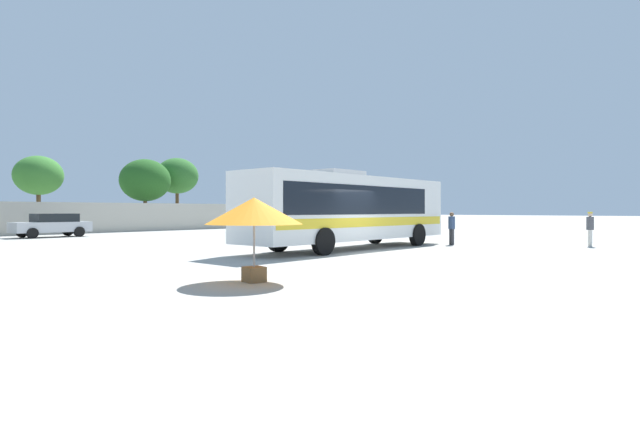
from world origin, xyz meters
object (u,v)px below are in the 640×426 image
Objects in this scene: passenger_waiting_on_apron at (590,227)px; coach_bus_white_yellow at (348,207)px; roadside_tree_right at (177,176)px; attendant_by_bus_door at (452,226)px; vendor_umbrella_near_gate_orange at (254,212)px; roadside_tree_midright at (145,180)px; parked_car_second_silver at (52,225)px; roadside_tree_midleft at (38,176)px.

coach_bus_white_yellow is at bearing 138.65° from passenger_waiting_on_apron.
roadside_tree_right is at bearing 71.08° from coach_bus_white_yellow.
vendor_umbrella_near_gate_orange is at bearing -171.03° from attendant_by_bus_door.
roadside_tree_right is (19.08, 32.79, 3.30)m from vendor_umbrella_near_gate_orange.
roadside_tree_midright is (0.49, 29.46, 3.42)m from attendant_by_bus_door.
passenger_waiting_on_apron is at bearing -85.47° from roadside_tree_midright.
roadside_tree_midleft is at bearing 75.41° from parked_car_second_silver.
roadside_tree_midright reaches higher than passenger_waiting_on_apron.
roadside_tree_right is at bearing 14.60° from roadside_tree_midright.
roadside_tree_midright reaches higher than parked_car_second_silver.
passenger_waiting_on_apron is 0.26× the size of roadside_tree_midright.
attendant_by_bus_door is 0.24× the size of roadside_tree_right.
parked_car_second_silver is 0.71× the size of roadside_tree_midright.
parked_car_second_silver is (-13.27, 27.41, -0.13)m from passenger_waiting_on_apron.
roadside_tree_right is at bearing 88.21° from passenger_waiting_on_apron.
parked_car_second_silver is at bearing -149.74° from roadside_tree_right.
vendor_umbrella_near_gate_orange is (-17.96, 3.02, 0.73)m from passenger_waiting_on_apron.
passenger_waiting_on_apron is 37.70m from roadside_tree_midleft.
roadside_tree_midright is 0.93× the size of roadside_tree_right.
vendor_umbrella_near_gate_orange is 24.85m from parked_car_second_silver.
vendor_umbrella_near_gate_orange reaches higher than parked_car_second_silver.
coach_bus_white_yellow is at bearing -102.05° from roadside_tree_midright.
vendor_umbrella_near_gate_orange is (-9.39, -4.53, -0.16)m from coach_bus_white_yellow.
passenger_waiting_on_apron is 0.70× the size of vendor_umbrella_near_gate_orange.
passenger_waiting_on_apron reaches higher than parked_car_second_silver.
roadside_tree_midleft is at bearing 172.63° from roadside_tree_midright.
vendor_umbrella_near_gate_orange is 0.52× the size of parked_car_second_silver.
coach_bus_white_yellow is 28.55m from roadside_tree_midleft.
roadside_tree_midright is 4.05m from roadside_tree_right.
coach_bus_white_yellow is 1.75× the size of roadside_tree_right.
roadside_tree_midleft is (6.89, 32.86, 2.70)m from vendor_umbrella_near_gate_orange.
attendant_by_bus_door is 24.24m from parked_car_second_silver.
attendant_by_bus_door is at bearing -90.95° from roadside_tree_midright.
roadside_tree_right is at bearing 81.85° from attendant_by_bus_door.
coach_bus_white_yellow is 1.88× the size of roadside_tree_midright.
roadside_tree_right reaches higher than passenger_waiting_on_apron.
passenger_waiting_on_apron is 36.05m from roadside_tree_right.
coach_bus_white_yellow is 27.98m from roadside_tree_midright.
attendant_by_bus_door is at bearing -65.55° from parked_car_second_silver.
coach_bus_white_yellow reaches higher than vendor_umbrella_near_gate_orange.
attendant_by_bus_door is 14.92m from vendor_umbrella_near_gate_orange.
parked_car_second_silver is at bearing 79.12° from vendor_umbrella_near_gate_orange.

